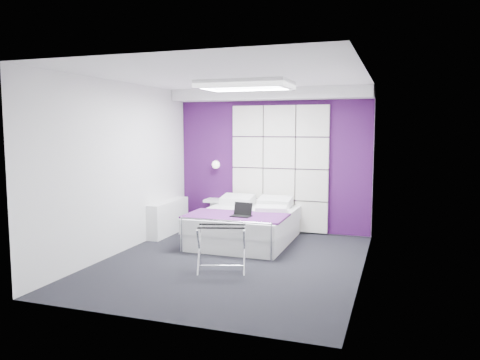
% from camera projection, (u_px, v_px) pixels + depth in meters
% --- Properties ---
extents(floor, '(4.40, 4.40, 0.00)m').
position_uv_depth(floor, '(232.00, 262.00, 6.69)').
color(floor, black).
rests_on(floor, ground).
extents(ceiling, '(4.40, 4.40, 0.00)m').
position_uv_depth(ceiling, '(232.00, 77.00, 6.40)').
color(ceiling, white).
rests_on(ceiling, wall_back).
extents(wall_back, '(3.60, 0.00, 3.60)m').
position_uv_depth(wall_back, '(272.00, 161.00, 8.61)').
color(wall_back, white).
rests_on(wall_back, floor).
extents(wall_left, '(0.00, 4.40, 4.40)m').
position_uv_depth(wall_left, '(121.00, 168.00, 7.12)').
color(wall_left, white).
rests_on(wall_left, floor).
extents(wall_right, '(0.00, 4.40, 4.40)m').
position_uv_depth(wall_right, '(364.00, 175.00, 5.97)').
color(wall_right, white).
rests_on(wall_right, floor).
extents(accent_wall, '(3.58, 0.02, 2.58)m').
position_uv_depth(accent_wall, '(272.00, 161.00, 8.61)').
color(accent_wall, '#3C1047').
rests_on(accent_wall, wall_back).
extents(soffit, '(3.58, 0.50, 0.20)m').
position_uv_depth(soffit, '(269.00, 94.00, 8.25)').
color(soffit, white).
rests_on(soffit, wall_back).
extents(headboard, '(1.80, 0.08, 2.30)m').
position_uv_depth(headboard, '(279.00, 168.00, 8.52)').
color(headboard, silver).
rests_on(headboard, wall_back).
extents(skylight, '(1.36, 0.86, 0.12)m').
position_uv_depth(skylight, '(245.00, 84.00, 6.97)').
color(skylight, white).
rests_on(skylight, ceiling).
extents(wall_lamp, '(0.15, 0.15, 0.15)m').
position_uv_depth(wall_lamp, '(217.00, 164.00, 8.83)').
color(wall_lamp, white).
rests_on(wall_lamp, wall_back).
extents(radiator, '(0.22, 1.20, 0.60)m').
position_uv_depth(radiator, '(168.00, 217.00, 8.42)').
color(radiator, white).
rests_on(radiator, floor).
extents(bed, '(1.58, 1.91, 0.67)m').
position_uv_depth(bed, '(245.00, 225.00, 7.83)').
color(bed, white).
rests_on(bed, floor).
extents(nightstand, '(0.44, 0.34, 0.05)m').
position_uv_depth(nightstand, '(217.00, 200.00, 8.86)').
color(nightstand, white).
rests_on(nightstand, wall_back).
extents(luggage_rack, '(0.62, 0.46, 0.61)m').
position_uv_depth(luggage_rack, '(222.00, 248.00, 6.23)').
color(luggage_rack, silver).
rests_on(luggage_rack, floor).
extents(laptop, '(0.30, 0.22, 0.22)m').
position_uv_depth(laptop, '(242.00, 213.00, 7.26)').
color(laptop, black).
rests_on(laptop, bed).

